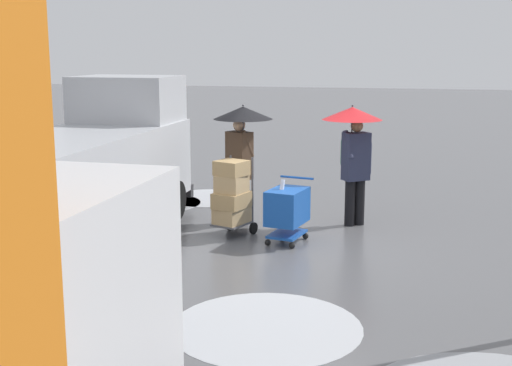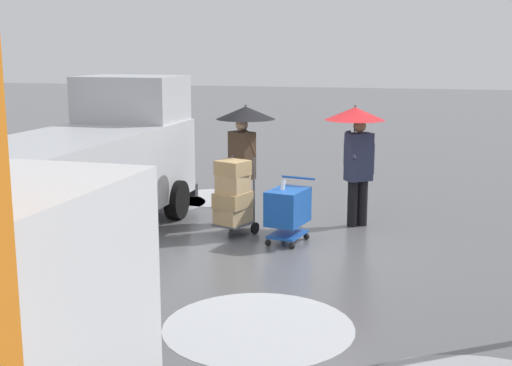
# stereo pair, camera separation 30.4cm
# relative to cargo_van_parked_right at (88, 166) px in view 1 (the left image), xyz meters

# --- Properties ---
(ground_plane) EXTENTS (90.00, 90.00, 0.00)m
(ground_plane) POSITION_rel_cargo_van_parked_right_xyz_m (-3.32, -0.39, -1.18)
(ground_plane) COLOR #5B5B5E
(slush_patch_near_cluster) EXTENTS (1.76, 1.76, 0.01)m
(slush_patch_near_cluster) POSITION_rel_cargo_van_parked_right_xyz_m (-1.03, -3.24, -1.18)
(slush_patch_near_cluster) COLOR silver
(slush_patch_near_cluster) RESTS_ON ground
(slush_patch_under_van) EXTENTS (1.91, 1.91, 0.01)m
(slush_patch_under_van) POSITION_rel_cargo_van_parked_right_xyz_m (-0.12, -2.51, -1.18)
(slush_patch_under_van) COLOR #ADAFB5
(slush_patch_under_van) RESTS_ON ground
(slush_patch_mid_street) EXTENTS (2.18, 2.18, 0.01)m
(slush_patch_mid_street) POSITION_rel_cargo_van_parked_right_xyz_m (-3.73, 3.11, -1.18)
(slush_patch_mid_street) COLOR silver
(slush_patch_mid_street) RESTS_ON ground
(cargo_van_parked_right) EXTENTS (2.22, 5.35, 2.60)m
(cargo_van_parked_right) POSITION_rel_cargo_van_parked_right_xyz_m (0.00, 0.00, 0.00)
(cargo_van_parked_right) COLOR #B7BABF
(cargo_van_parked_right) RESTS_ON ground
(shopping_cart_vendor) EXTENTS (0.70, 0.91, 1.04)m
(shopping_cart_vendor) POSITION_rel_cargo_van_parked_right_xyz_m (-3.31, -0.33, -0.61)
(shopping_cart_vendor) COLOR #1951B2
(shopping_cart_vendor) RESTS_ON ground
(hand_dolly_boxes) EXTENTS (0.70, 0.82, 1.32)m
(hand_dolly_boxes) POSITION_rel_cargo_van_parked_right_xyz_m (-2.34, -0.50, -0.48)
(hand_dolly_boxes) COLOR #515156
(hand_dolly_boxes) RESTS_ON ground
(pedestrian_pink_side) EXTENTS (1.04, 1.04, 2.15)m
(pedestrian_pink_side) POSITION_rel_cargo_van_parked_right_xyz_m (-2.29, -1.32, 0.41)
(pedestrian_pink_side) COLOR black
(pedestrian_pink_side) RESTS_ON ground
(pedestrian_black_side) EXTENTS (1.04, 1.04, 2.15)m
(pedestrian_black_side) POSITION_rel_cargo_van_parked_right_xyz_m (-4.22, -1.68, 0.39)
(pedestrian_black_side) COLOR black
(pedestrian_black_side) RESTS_ON ground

